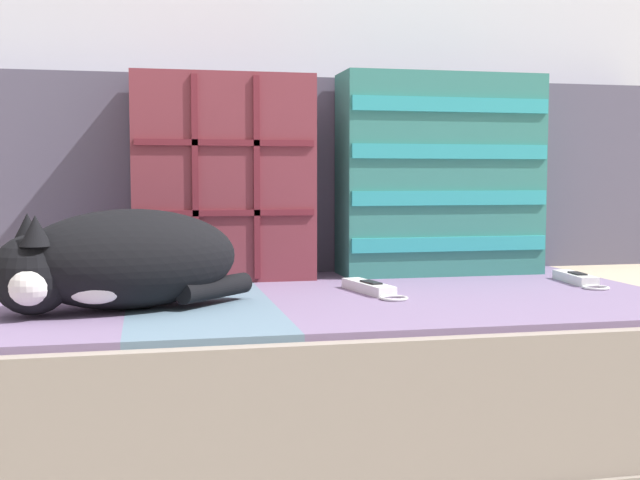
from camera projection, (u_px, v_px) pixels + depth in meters
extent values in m
cube|color=gray|center=(264.00, 464.00, 1.47)|extent=(2.02, 0.85, 0.19)
cube|color=gray|center=(264.00, 356.00, 1.45)|extent=(1.98, 0.83, 0.21)
cube|color=slate|center=(55.00, 304.00, 1.35)|extent=(0.24, 0.75, 0.01)
cube|color=slate|center=(197.00, 299.00, 1.40)|extent=(0.24, 0.75, 0.01)
cube|color=slate|center=(330.00, 295.00, 1.45)|extent=(0.24, 0.75, 0.01)
cube|color=slate|center=(453.00, 291.00, 1.50)|extent=(0.24, 0.75, 0.01)
cube|color=slate|center=(569.00, 287.00, 1.55)|extent=(0.24, 0.75, 0.01)
cube|color=#514C60|center=(240.00, 176.00, 1.77)|extent=(1.98, 0.14, 0.42)
cube|color=brown|center=(223.00, 178.00, 1.62)|extent=(0.36, 0.13, 0.41)
cube|color=maroon|center=(227.00, 213.00, 1.56)|extent=(0.35, 0.01, 0.01)
cube|color=maroon|center=(195.00, 178.00, 1.54)|extent=(0.01, 0.01, 0.40)
cube|color=maroon|center=(226.00, 143.00, 1.55)|extent=(0.35, 0.01, 0.01)
cube|color=maroon|center=(257.00, 178.00, 1.56)|extent=(0.01, 0.01, 0.40)
cube|color=#337A70|center=(440.00, 175.00, 1.72)|extent=(0.43, 0.13, 0.42)
cube|color=teal|center=(451.00, 244.00, 1.66)|extent=(0.42, 0.01, 0.03)
cube|color=teal|center=(451.00, 198.00, 1.65)|extent=(0.42, 0.01, 0.03)
cube|color=teal|center=(452.00, 151.00, 1.65)|extent=(0.42, 0.01, 0.03)
cube|color=teal|center=(452.00, 105.00, 1.64)|extent=(0.42, 0.01, 0.03)
ellipsoid|color=black|center=(130.00, 259.00, 1.26)|extent=(0.39, 0.29, 0.16)
sphere|color=black|center=(33.00, 275.00, 1.19)|extent=(0.12, 0.12, 0.12)
sphere|color=white|center=(30.00, 284.00, 1.16)|extent=(0.07, 0.07, 0.07)
ellipsoid|color=white|center=(96.00, 280.00, 1.19)|extent=(0.10, 0.05, 0.07)
cylinder|color=black|center=(215.00, 288.00, 1.31)|extent=(0.13, 0.14, 0.03)
cone|color=black|center=(35.00, 231.00, 1.16)|extent=(0.05, 0.05, 0.05)
cone|color=black|center=(27.00, 228.00, 1.21)|extent=(0.05, 0.05, 0.05)
cube|color=white|center=(575.00, 278.00, 1.58)|extent=(0.05, 0.14, 0.02)
cube|color=black|center=(577.00, 273.00, 1.57)|extent=(0.02, 0.05, 0.00)
cube|color=black|center=(561.00, 274.00, 1.65)|extent=(0.03, 0.01, 0.02)
torus|color=silver|center=(596.00, 288.00, 1.49)|extent=(0.05, 0.05, 0.01)
cube|color=white|center=(368.00, 287.00, 1.45)|extent=(0.06, 0.15, 0.02)
cube|color=black|center=(371.00, 282.00, 1.44)|extent=(0.03, 0.06, 0.00)
cube|color=black|center=(351.00, 282.00, 1.51)|extent=(0.03, 0.01, 0.02)
torus|color=silver|center=(394.00, 298.00, 1.36)|extent=(0.06, 0.06, 0.01)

